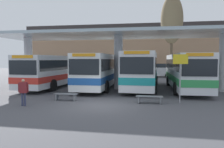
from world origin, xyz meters
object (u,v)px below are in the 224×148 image
(waiting_bench_mid_platform, at_px, (66,95))
(pedestrian_waiting, at_px, (23,90))
(transit_bus_center_bay, at_px, (101,69))
(transit_bus_far_right_bay, at_px, (185,70))
(info_sign_platform, at_px, (180,68))
(transit_bus_right_bay, at_px, (142,69))
(transit_bus_left_bay, at_px, (59,69))
(waiting_bench_near_pillar, at_px, (149,98))
(poplar_tree_behind_left, at_px, (172,20))
(parked_car_street, at_px, (158,70))

(waiting_bench_mid_platform, xyz_separation_m, pedestrian_waiting, (-1.79, -2.03, 0.62))
(transit_bus_center_bay, bearing_deg, pedestrian_waiting, 73.35)
(transit_bus_far_right_bay, bearing_deg, info_sign_platform, 78.06)
(transit_bus_right_bay, xyz_separation_m, waiting_bench_mid_platform, (-4.70, -7.11, -1.52))
(transit_bus_left_bay, distance_m, waiting_bench_mid_platform, 8.59)
(waiting_bench_near_pillar, bearing_deg, poplar_tree_behind_left, 79.32)
(transit_bus_far_right_bay, distance_m, waiting_bench_mid_platform, 11.03)
(transit_bus_far_right_bay, height_order, parked_car_street, transit_bus_far_right_bay)
(transit_bus_right_bay, bearing_deg, transit_bus_center_bay, 5.36)
(poplar_tree_behind_left, bearing_deg, transit_bus_right_bay, -120.43)
(transit_bus_left_bay, bearing_deg, info_sign_platform, 149.69)
(waiting_bench_mid_platform, relative_size, poplar_tree_behind_left, 0.16)
(waiting_bench_mid_platform, height_order, poplar_tree_behind_left, poplar_tree_behind_left)
(transit_bus_right_bay, bearing_deg, waiting_bench_mid_platform, 58.48)
(transit_bus_far_right_bay, distance_m, pedestrian_waiting, 13.63)
(transit_bus_far_right_bay, bearing_deg, transit_bus_right_bay, -5.29)
(transit_bus_right_bay, relative_size, parked_car_street, 2.33)
(transit_bus_center_bay, bearing_deg, waiting_bench_mid_platform, 83.01)
(waiting_bench_near_pillar, height_order, info_sign_platform, info_sign_platform)
(waiting_bench_mid_platform, bearing_deg, transit_bus_left_bay, 116.64)
(transit_bus_right_bay, distance_m, poplar_tree_behind_left, 8.10)
(waiting_bench_near_pillar, relative_size, poplar_tree_behind_left, 0.17)
(transit_bus_left_bay, height_order, poplar_tree_behind_left, poplar_tree_behind_left)
(poplar_tree_behind_left, relative_size, parked_car_street, 2.17)
(transit_bus_far_right_bay, height_order, pedestrian_waiting, transit_bus_far_right_bay)
(waiting_bench_near_pillar, distance_m, pedestrian_waiting, 7.55)
(parked_car_street, bearing_deg, pedestrian_waiting, -106.69)
(transit_bus_center_bay, relative_size, parked_car_street, 2.42)
(info_sign_platform, bearing_deg, waiting_bench_mid_platform, -176.06)
(transit_bus_left_bay, xyz_separation_m, transit_bus_right_bay, (8.50, -0.46, 0.13))
(transit_bus_center_bay, distance_m, info_sign_platform, 9.16)
(transit_bus_far_right_bay, relative_size, waiting_bench_mid_platform, 6.88)
(info_sign_platform, distance_m, pedestrian_waiting, 9.53)
(transit_bus_left_bay, height_order, pedestrian_waiting, transit_bus_left_bay)
(transit_bus_left_bay, relative_size, info_sign_platform, 4.08)
(waiting_bench_mid_platform, bearing_deg, transit_bus_far_right_bay, 38.59)
(transit_bus_center_bay, bearing_deg, parked_car_street, -112.85)
(waiting_bench_near_pillar, bearing_deg, parked_car_street, 87.05)
(transit_bus_center_bay, relative_size, transit_bus_far_right_bay, 1.03)
(transit_bus_left_bay, height_order, transit_bus_right_bay, transit_bus_right_bay)
(pedestrian_waiting, distance_m, poplar_tree_behind_left, 18.38)
(transit_bus_center_bay, height_order, poplar_tree_behind_left, poplar_tree_behind_left)
(waiting_bench_mid_platform, bearing_deg, transit_bus_right_bay, 56.53)
(pedestrian_waiting, bearing_deg, parked_car_street, 49.79)
(transit_bus_far_right_bay, bearing_deg, poplar_tree_behind_left, -83.19)
(waiting_bench_near_pillar, height_order, pedestrian_waiting, pedestrian_waiting)
(transit_bus_left_bay, relative_size, transit_bus_far_right_bay, 1.14)
(transit_bus_center_bay, distance_m, transit_bus_far_right_bay, 7.79)
(transit_bus_right_bay, height_order, pedestrian_waiting, transit_bus_right_bay)
(transit_bus_left_bay, distance_m, poplar_tree_behind_left, 13.68)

